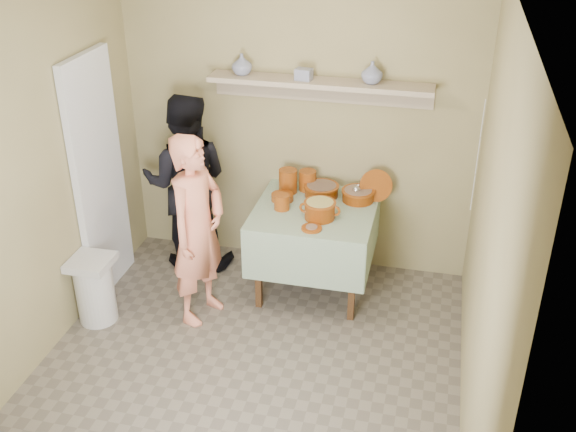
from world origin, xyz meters
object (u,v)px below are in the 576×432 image
(serving_table, at_px, (315,221))
(person_cook, at_px, (198,230))
(person_helper, at_px, (187,183))
(cazuela_rice, at_px, (320,208))
(trash_bin, at_px, (95,289))

(serving_table, bearing_deg, person_cook, -143.82)
(person_cook, bearing_deg, person_helper, 43.58)
(person_helper, relative_size, cazuela_rice, 4.81)
(person_cook, distance_m, cazuela_rice, 0.96)
(person_helper, bearing_deg, person_cook, 105.98)
(person_helper, relative_size, trash_bin, 2.83)
(trash_bin, bearing_deg, cazuela_rice, 22.68)
(trash_bin, bearing_deg, serving_table, 28.18)
(serving_table, height_order, cazuela_rice, cazuela_rice)
(trash_bin, bearing_deg, person_helper, 67.23)
(person_helper, xyz_separation_m, serving_table, (1.16, -0.15, -0.15))
(serving_table, xyz_separation_m, trash_bin, (-1.58, -0.85, -0.36))
(person_cook, distance_m, trash_bin, 0.96)
(person_cook, height_order, trash_bin, person_cook)
(cazuela_rice, bearing_deg, serving_table, 113.24)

